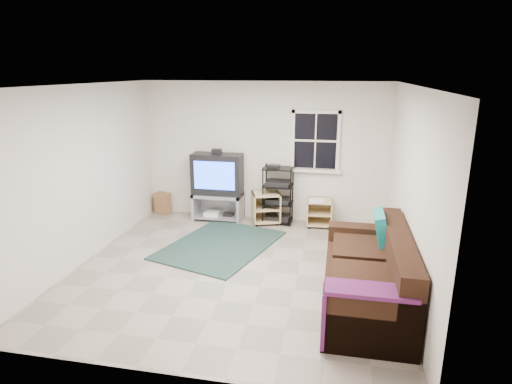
% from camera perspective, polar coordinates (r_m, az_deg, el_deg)
% --- Properties ---
extents(room, '(4.60, 4.62, 4.60)m').
position_cam_1_polar(room, '(7.89, 7.91, 6.25)').
color(room, gray).
rests_on(room, ground).
extents(tv_unit, '(0.94, 0.47, 1.38)m').
position_cam_1_polar(tv_unit, '(8.13, -5.15, 1.44)').
color(tv_unit, '#9999A1').
rests_on(tv_unit, ground).
extents(av_rack, '(0.55, 0.40, 1.10)m').
position_cam_1_polar(av_rack, '(8.00, 2.93, -0.83)').
color(av_rack, black).
rests_on(av_rack, ground).
extents(side_table_left, '(0.63, 0.63, 0.58)m').
position_cam_1_polar(side_table_left, '(8.08, 1.27, -1.89)').
color(side_table_left, '#CEB37F').
rests_on(side_table_left, ground).
extents(side_table_right, '(0.48, 0.49, 0.52)m').
position_cam_1_polar(side_table_right, '(7.99, 8.41, -2.44)').
color(side_table_right, '#CEB37F').
rests_on(side_table_right, ground).
extents(sofa, '(0.98, 2.20, 1.01)m').
position_cam_1_polar(sofa, '(5.48, 14.93, -10.99)').
color(sofa, black).
rests_on(sofa, ground).
extents(shag_rug, '(1.99, 2.37, 0.02)m').
position_cam_1_polar(shag_rug, '(7.12, -4.77, -7.03)').
color(shag_rug, black).
rests_on(shag_rug, ground).
extents(paper_bag, '(0.34, 0.27, 0.42)m').
position_cam_1_polar(paper_bag, '(8.77, -12.35, -1.49)').
color(paper_bag, '#8D5D3F').
rests_on(paper_bag, ground).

